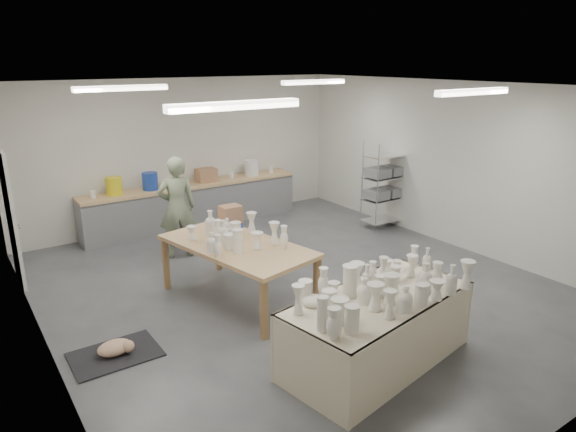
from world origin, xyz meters
TOP-DOWN VIEW (x-y plane):
  - room at (-0.11, 0.08)m, footprint 8.00×8.02m
  - back_counter at (-0.01, 3.68)m, footprint 4.60×0.60m
  - wire_shelf at (3.20, 1.40)m, footprint 0.88×0.48m
  - drying_table at (-0.42, -2.17)m, footprint 2.45×1.46m
  - work_table at (-0.92, 0.24)m, footprint 1.58×2.47m
  - rug at (-2.88, -0.34)m, footprint 1.00×0.70m
  - cat at (-2.86, -0.35)m, footprint 0.42×0.31m
  - potter at (-0.96, 2.22)m, footprint 0.74×0.57m
  - red_stool at (-0.96, 2.49)m, footprint 0.36×0.36m

SIDE VIEW (x-z plane):
  - rug at x=-2.88m, z-range 0.00..0.02m
  - cat at x=-2.86m, z-range 0.02..0.19m
  - red_stool at x=-0.96m, z-range 0.13..0.46m
  - drying_table at x=-0.42m, z-range -0.13..1.04m
  - back_counter at x=-0.01m, z-range -0.13..1.11m
  - work_table at x=-0.92m, z-range 0.25..1.49m
  - potter at x=-0.96m, z-range 0.00..1.80m
  - wire_shelf at x=3.20m, z-range 0.02..1.82m
  - room at x=-0.11m, z-range 0.56..3.56m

